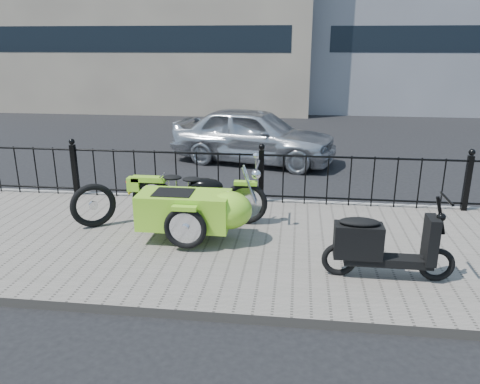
# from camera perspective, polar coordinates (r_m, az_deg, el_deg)

# --- Properties ---
(ground) EXTENTS (120.00, 120.00, 0.00)m
(ground) POSITION_cam_1_polar(r_m,az_deg,el_deg) (7.32, 1.72, -5.38)
(ground) COLOR black
(ground) RESTS_ON ground
(sidewalk) EXTENTS (30.00, 3.80, 0.12)m
(sidewalk) POSITION_cam_1_polar(r_m,az_deg,el_deg) (6.84, 1.32, -6.55)
(sidewalk) COLOR #6D675C
(sidewalk) RESTS_ON ground
(curb) EXTENTS (30.00, 0.10, 0.12)m
(curb) POSITION_cam_1_polar(r_m,az_deg,el_deg) (8.64, 2.64, -1.28)
(curb) COLOR gray
(curb) RESTS_ON ground
(iron_fence) EXTENTS (14.11, 0.11, 1.08)m
(iron_fence) POSITION_cam_1_polar(r_m,az_deg,el_deg) (8.34, 2.61, 1.83)
(iron_fence) COLOR black
(iron_fence) RESTS_ON sidewalk
(motorcycle_sidecar) EXTENTS (2.28, 1.48, 0.98)m
(motorcycle_sidecar) POSITION_cam_1_polar(r_m,az_deg,el_deg) (6.84, -5.07, -1.79)
(motorcycle_sidecar) COLOR black
(motorcycle_sidecar) RESTS_ON sidewalk
(scooter) EXTENTS (1.58, 0.46, 1.07)m
(scooter) POSITION_cam_1_polar(r_m,az_deg,el_deg) (5.92, 16.64, -6.32)
(scooter) COLOR black
(scooter) RESTS_ON sidewalk
(spare_tire) EXTENTS (0.64, 0.48, 0.70)m
(spare_tire) POSITION_cam_1_polar(r_m,az_deg,el_deg) (7.58, -17.45, -1.58)
(spare_tire) COLOR black
(spare_tire) RESTS_ON sidewalk
(sedan_car) EXTENTS (4.32, 2.54, 1.38)m
(sedan_car) POSITION_cam_1_polar(r_m,az_deg,el_deg) (11.65, 1.68, 6.95)
(sedan_car) COLOR #B7B9BE
(sedan_car) RESTS_ON ground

